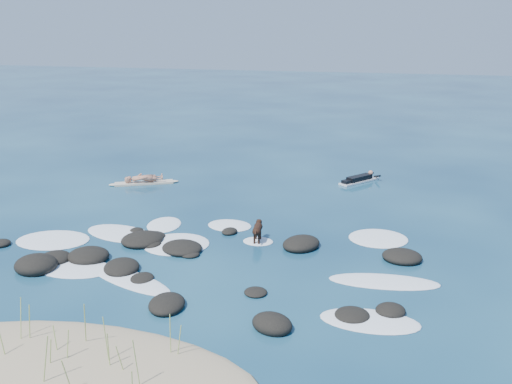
% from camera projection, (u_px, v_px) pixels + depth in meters
% --- Properties ---
extents(ground, '(160.00, 160.00, 0.00)m').
position_uv_depth(ground, '(202.00, 245.00, 20.20)').
color(ground, '#0A2642').
rests_on(ground, ground).
extents(sand_dune, '(9.00, 4.40, 0.60)m').
position_uv_depth(sand_dune, '(71.00, 376.00, 12.62)').
color(sand_dune, '#9E8966').
rests_on(sand_dune, ground).
extents(dune_grass, '(4.05, 2.17, 1.24)m').
position_uv_depth(dune_grass, '(84.00, 347.00, 12.64)').
color(dune_grass, '#94AE54').
rests_on(dune_grass, ground).
extents(reef_rocks, '(14.89, 7.40, 0.62)m').
position_uv_depth(reef_rocks, '(176.00, 261.00, 18.55)').
color(reef_rocks, black).
rests_on(reef_rocks, ground).
extents(breaking_foam, '(14.98, 8.19, 0.12)m').
position_uv_depth(breaking_foam, '(197.00, 252.00, 19.53)').
color(breaking_foam, white).
rests_on(breaking_foam, ground).
extents(standing_surfer_rig, '(3.14, 1.88, 1.93)m').
position_uv_depth(standing_surfer_rig, '(143.00, 169.00, 27.79)').
color(standing_surfer_rig, beige).
rests_on(standing_surfer_rig, ground).
extents(paddling_surfer_rig, '(1.95, 2.38, 0.46)m').
position_uv_depth(paddling_surfer_rig, '(360.00, 179.00, 28.30)').
color(paddling_surfer_rig, silver).
rests_on(paddling_surfer_rig, ground).
extents(dog, '(0.41, 1.21, 0.77)m').
position_uv_depth(dog, '(258.00, 229.00, 20.33)').
color(dog, black).
rests_on(dog, ground).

